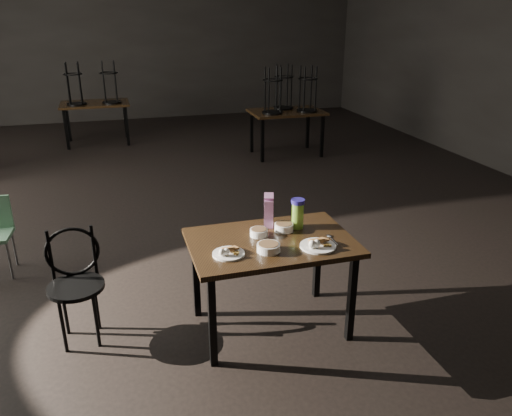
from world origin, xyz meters
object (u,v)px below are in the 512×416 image
object	(u,v)px
water_bottle	(297,213)
bentwood_chair	(75,276)
main_table	(271,250)
juice_carton	(269,211)

from	to	relation	value
water_bottle	bentwood_chair	xyz separation A→B (m)	(-1.67, 0.14, -0.36)
main_table	water_bottle	distance (m)	0.36
main_table	juice_carton	distance (m)	0.32
bentwood_chair	water_bottle	bearing A→B (deg)	-7.20
main_table	bentwood_chair	size ratio (longest dim) A/B	1.40
juice_carton	bentwood_chair	world-z (taller)	juice_carton
juice_carton	water_bottle	xyz separation A→B (m)	(0.21, -0.08, -0.01)
main_table	bentwood_chair	bearing A→B (deg)	167.98
juice_carton	water_bottle	bearing A→B (deg)	-19.98
main_table	water_bottle	bearing A→B (deg)	30.96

